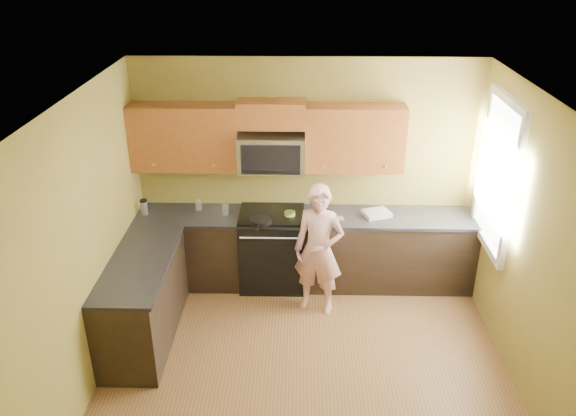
{
  "coord_description": "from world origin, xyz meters",
  "views": [
    {
      "loc": [
        -0.07,
        -4.34,
        3.91
      ],
      "look_at": [
        -0.2,
        1.3,
        1.2
      ],
      "focal_mm": 35.73,
      "sensor_mm": 36.0,
      "label": 1
    }
  ],
  "objects_px": {
    "travel_mug": "(145,214)",
    "butter_tub": "(290,217)",
    "woman": "(319,250)",
    "stove": "(272,248)",
    "frying_pan": "(261,223)",
    "microwave": "(272,170)"
  },
  "relations": [
    {
      "from": "frying_pan",
      "to": "butter_tub",
      "type": "bearing_deg",
      "value": 39.13
    },
    {
      "from": "woman",
      "to": "butter_tub",
      "type": "relative_size",
      "value": 11.93
    },
    {
      "from": "stove",
      "to": "woman",
      "type": "distance_m",
      "value": 0.81
    },
    {
      "from": "woman",
      "to": "butter_tub",
      "type": "bearing_deg",
      "value": 139.77
    },
    {
      "from": "microwave",
      "to": "frying_pan",
      "type": "xyz_separation_m",
      "value": [
        -0.11,
        -0.38,
        -0.5
      ]
    },
    {
      "from": "woman",
      "to": "frying_pan",
      "type": "bearing_deg",
      "value": 172.81
    },
    {
      "from": "stove",
      "to": "butter_tub",
      "type": "height_order",
      "value": "butter_tub"
    },
    {
      "from": "microwave",
      "to": "butter_tub",
      "type": "height_order",
      "value": "microwave"
    },
    {
      "from": "butter_tub",
      "to": "frying_pan",
      "type": "bearing_deg",
      "value": -147.39
    },
    {
      "from": "frying_pan",
      "to": "travel_mug",
      "type": "height_order",
      "value": "travel_mug"
    },
    {
      "from": "microwave",
      "to": "travel_mug",
      "type": "xyz_separation_m",
      "value": [
        -1.5,
        -0.12,
        -0.53
      ]
    },
    {
      "from": "frying_pan",
      "to": "microwave",
      "type": "bearing_deg",
      "value": 79.71
    },
    {
      "from": "stove",
      "to": "woman",
      "type": "bearing_deg",
      "value": -44.05
    },
    {
      "from": "microwave",
      "to": "travel_mug",
      "type": "relative_size",
      "value": 4.14
    },
    {
      "from": "frying_pan",
      "to": "butter_tub",
      "type": "distance_m",
      "value": 0.39
    },
    {
      "from": "woman",
      "to": "butter_tub",
      "type": "height_order",
      "value": "woman"
    },
    {
      "from": "travel_mug",
      "to": "microwave",
      "type": "bearing_deg",
      "value": 4.52
    },
    {
      "from": "microwave",
      "to": "woman",
      "type": "distance_m",
      "value": 1.09
    },
    {
      "from": "woman",
      "to": "travel_mug",
      "type": "xyz_separation_m",
      "value": [
        -2.04,
        0.53,
        0.16
      ]
    },
    {
      "from": "woman",
      "to": "stove",
      "type": "bearing_deg",
      "value": 151.19
    },
    {
      "from": "travel_mug",
      "to": "butter_tub",
      "type": "bearing_deg",
      "value": -1.71
    },
    {
      "from": "microwave",
      "to": "woman",
      "type": "bearing_deg",
      "value": -50.14
    }
  ]
}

